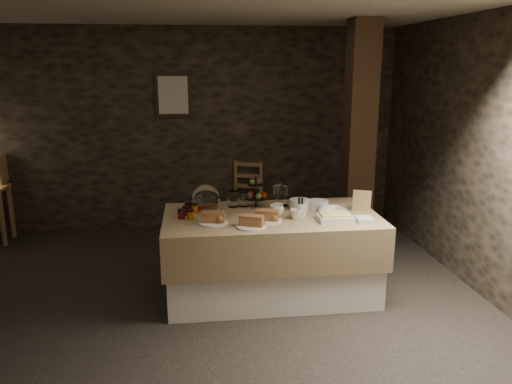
{
  "coord_description": "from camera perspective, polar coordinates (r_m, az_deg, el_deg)",
  "views": [
    {
      "loc": [
        0.1,
        -4.04,
        2.12
      ],
      "look_at": [
        0.63,
        0.2,
        1.03
      ],
      "focal_mm": 35.0,
      "sensor_mm": 36.0,
      "label": 1
    }
  ],
  "objects": [
    {
      "name": "cutlery_holder",
      "position": [
        4.54,
        5.11,
        -2.11
      ],
      "size": [
        0.1,
        0.1,
        0.12
      ],
      "primitive_type": "cylinder",
      "color": "silver",
      "rests_on": "buffet_table"
    },
    {
      "name": "bread_platter_left",
      "position": [
        4.35,
        -4.93,
        -3.09
      ],
      "size": [
        0.26,
        0.26,
        0.11
      ],
      "color": "silver",
      "rests_on": "buffet_table"
    },
    {
      "name": "jam_jars",
      "position": [
        4.61,
        -7.76,
        -2.22
      ],
      "size": [
        0.18,
        0.32,
        0.07
      ],
      "color": "#5C0B0F",
      "rests_on": "buffet_table"
    },
    {
      "name": "bread_platter_center",
      "position": [
        4.24,
        -0.52,
        -3.52
      ],
      "size": [
        0.26,
        0.26,
        0.11
      ],
      "color": "silver",
      "rests_on": "buffet_table"
    },
    {
      "name": "cup_b",
      "position": [
        4.46,
        4.54,
        -2.56
      ],
      "size": [
        0.13,
        0.13,
        0.09
      ],
      "primitive_type": "imported",
      "rotation": [
        0.0,
        0.0,
        0.34
      ],
      "color": "silver",
      "rests_on": "buffet_table"
    },
    {
      "name": "plate_stack_a",
      "position": [
        4.77,
        4.98,
        -1.42
      ],
      "size": [
        0.19,
        0.19,
        0.1
      ],
      "primitive_type": "cylinder",
      "color": "silver",
      "rests_on": "buffet_table"
    },
    {
      "name": "framed_picture",
      "position": [
        6.52,
        -9.45,
        10.88
      ],
      "size": [
        0.45,
        0.04,
        0.55
      ],
      "color": "#2E2018",
      "rests_on": "room_shell"
    },
    {
      "name": "storage_jar_a",
      "position": [
        4.84,
        -2.59,
        -0.79
      ],
      "size": [
        0.1,
        0.1,
        0.16
      ],
      "primitive_type": "cylinder",
      "color": "white",
      "rests_on": "buffet_table"
    },
    {
      "name": "chair",
      "position": [
        6.61,
        -1.33,
        -0.86
      ],
      "size": [
        0.53,
        0.52,
        0.69
      ],
      "rotation": [
        0.0,
        0.0,
        -0.38
      ],
      "color": "brown",
      "rests_on": "ground_plane"
    },
    {
      "name": "mug_d",
      "position": [
        4.66,
        7.72,
        -1.93
      ],
      "size": [
        0.08,
        0.08,
        0.09
      ],
      "primitive_type": "cylinder",
      "color": "silver",
      "rests_on": "buffet_table"
    },
    {
      "name": "cup_a",
      "position": [
        4.54,
        2.35,
        -2.15
      ],
      "size": [
        0.17,
        0.17,
        0.1
      ],
      "primitive_type": "imported",
      "rotation": [
        0.0,
        0.0,
        -0.41
      ],
      "color": "silver",
      "rests_on": "buffet_table"
    },
    {
      "name": "room_shell",
      "position": [
        4.08,
        -8.46,
        6.32
      ],
      "size": [
        5.52,
        5.02,
        2.6
      ],
      "color": "black",
      "rests_on": "ground"
    },
    {
      "name": "timber_column",
      "position": [
        5.67,
        11.68,
        5.72
      ],
      "size": [
        0.3,
        0.3,
        2.6
      ],
      "primitive_type": "cube",
      "color": "black",
      "rests_on": "ground_plane"
    },
    {
      "name": "cake_dome",
      "position": [
        4.75,
        -5.75,
        -0.84
      ],
      "size": [
        0.26,
        0.26,
        0.26
      ],
      "color": "brown",
      "rests_on": "buffet_table"
    },
    {
      "name": "bread_platter_right",
      "position": [
        4.39,
        1.28,
        -2.89
      ],
      "size": [
        0.26,
        0.26,
        0.11
      ],
      "color": "silver",
      "rests_on": "buffet_table"
    },
    {
      "name": "tart_dish",
      "position": [
        4.47,
        8.99,
        -2.85
      ],
      "size": [
        0.3,
        0.22,
        0.07
      ],
      "color": "silver",
      "rests_on": "buffet_table"
    },
    {
      "name": "mug_c",
      "position": [
        4.63,
        2.56,
        -1.89
      ],
      "size": [
        0.09,
        0.09,
        0.09
      ],
      "primitive_type": "cylinder",
      "color": "silver",
      "rests_on": "buffet_table"
    },
    {
      "name": "fruit_stand",
      "position": [
        4.83,
        0.05,
        -0.28
      ],
      "size": [
        0.21,
        0.21,
        0.3
      ],
      "rotation": [
        0.0,
        0.0,
        0.17
      ],
      "color": "black",
      "rests_on": "buffet_table"
    },
    {
      "name": "plate_stack_b",
      "position": [
        4.8,
        7.08,
        -1.47
      ],
      "size": [
        0.2,
        0.2,
        0.08
      ],
      "primitive_type": "cylinder",
      "color": "silver",
      "rests_on": "buffet_table"
    },
    {
      "name": "ground_plane",
      "position": [
        4.56,
        -7.73,
        -13.49
      ],
      "size": [
        5.5,
        5.0,
        0.01
      ],
      "primitive_type": "cube",
      "color": "black",
      "rests_on": "ground"
    },
    {
      "name": "bowl",
      "position": [
        4.65,
        8.64,
        -2.19
      ],
      "size": [
        0.28,
        0.28,
        0.06
      ],
      "primitive_type": "imported",
      "rotation": [
        0.0,
        0.0,
        0.17
      ],
      "color": "silver",
      "rests_on": "buffet_table"
    },
    {
      "name": "storage_jar_b",
      "position": [
        4.85,
        -1.41,
        -0.84
      ],
      "size": [
        0.09,
        0.09,
        0.14
      ],
      "primitive_type": "cylinder",
      "color": "white",
      "rests_on": "buffet_table"
    },
    {
      "name": "menu_frame",
      "position": [
        4.79,
        11.98,
        -1.12
      ],
      "size": [
        0.18,
        0.14,
        0.22
      ],
      "primitive_type": "cube",
      "rotation": [
        -0.24,
        0.0,
        -0.47
      ],
      "color": "brown",
      "rests_on": "buffet_table"
    },
    {
      "name": "buffet_table",
      "position": [
        4.7,
        1.72,
        -6.5
      ],
      "size": [
        1.97,
        1.05,
        0.78
      ],
      "color": "silver",
      "rests_on": "ground_plane"
    },
    {
      "name": "square_dish",
      "position": [
        4.47,
        12.27,
        -3.14
      ],
      "size": [
        0.14,
        0.14,
        0.04
      ],
      "primitive_type": "cube",
      "color": "silver",
      "rests_on": "buffet_table"
    }
  ]
}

